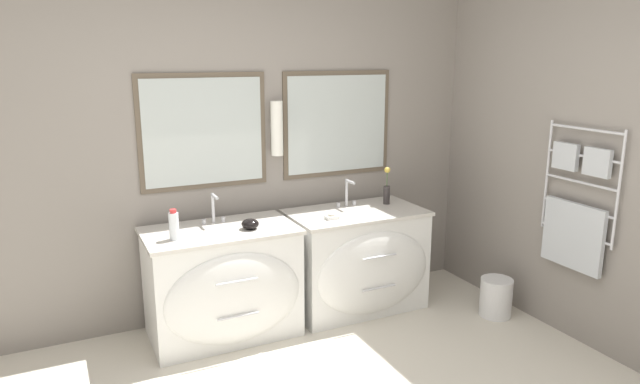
# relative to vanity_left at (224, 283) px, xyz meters

# --- Properties ---
(wall_back) EXTENTS (5.62, 0.17, 2.60)m
(wall_back) POSITION_rel_vanity_left_xyz_m (0.18, 0.39, 0.91)
(wall_back) COLOR gray
(wall_back) RESTS_ON ground_plane
(wall_right) EXTENTS (0.13, 3.95, 2.60)m
(wall_right) POSITION_rel_vanity_left_xyz_m (2.21, -0.72, 0.90)
(wall_right) COLOR gray
(wall_right) RESTS_ON ground_plane
(vanity_left) EXTENTS (1.03, 0.66, 0.77)m
(vanity_left) POSITION_rel_vanity_left_xyz_m (0.00, 0.00, 0.00)
(vanity_left) COLOR white
(vanity_left) RESTS_ON ground_plane
(vanity_right) EXTENTS (1.03, 0.66, 0.77)m
(vanity_right) POSITION_rel_vanity_left_xyz_m (1.06, 0.00, 0.00)
(vanity_right) COLOR white
(vanity_right) RESTS_ON ground_plane
(faucet_left) EXTENTS (0.17, 0.13, 0.22)m
(faucet_left) POSITION_rel_vanity_left_xyz_m (-0.00, 0.18, 0.49)
(faucet_left) COLOR silver
(faucet_left) RESTS_ON vanity_left
(faucet_right) EXTENTS (0.17, 0.13, 0.22)m
(faucet_right) POSITION_rel_vanity_left_xyz_m (1.06, 0.18, 0.49)
(faucet_right) COLOR silver
(faucet_right) RESTS_ON vanity_right
(toiletry_bottle) EXTENTS (0.06, 0.06, 0.20)m
(toiletry_bottle) POSITION_rel_vanity_left_xyz_m (-0.32, -0.06, 0.48)
(toiletry_bottle) COLOR silver
(toiletry_bottle) RESTS_ON vanity_left
(amenity_bowl) EXTENTS (0.12, 0.12, 0.07)m
(amenity_bowl) POSITION_rel_vanity_left_xyz_m (0.19, -0.05, 0.42)
(amenity_bowl) COLOR black
(amenity_bowl) RESTS_ON vanity_left
(flower_vase) EXTENTS (0.05, 0.05, 0.30)m
(flower_vase) POSITION_rel_vanity_left_xyz_m (1.38, 0.12, 0.50)
(flower_vase) COLOR #332D2D
(flower_vase) RESTS_ON vanity_right
(soap_dish) EXTENTS (0.09, 0.06, 0.04)m
(soap_dish) POSITION_rel_vanity_left_xyz_m (0.80, -0.07, 0.40)
(soap_dish) COLOR white
(soap_dish) RESTS_ON vanity_right
(waste_bin) EXTENTS (0.24, 0.24, 0.29)m
(waste_bin) POSITION_rel_vanity_left_xyz_m (1.94, -0.57, -0.24)
(waste_bin) COLOR silver
(waste_bin) RESTS_ON ground_plane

